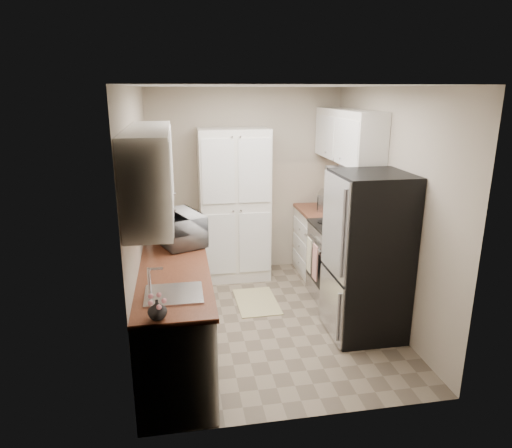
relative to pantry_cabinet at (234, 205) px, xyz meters
name	(u,v)px	position (x,y,z in m)	size (l,w,h in m)	color
ground	(268,320)	(0.20, -1.32, -1.00)	(3.20, 3.20, 0.00)	#7A6B56
room_shell	(268,176)	(0.18, -1.32, 0.63)	(2.64, 3.24, 2.52)	#AFA28E
pantry_cabinet	(234,205)	(0.00, 0.00, 0.00)	(0.90, 0.55, 2.00)	silver
base_cabinet_left	(176,309)	(-0.79, -1.75, -0.56)	(0.60, 2.30, 0.88)	silver
countertop_left	(174,264)	(-0.79, -1.75, -0.10)	(0.63, 2.33, 0.04)	brown
base_cabinet_right	(322,243)	(1.19, -0.12, -0.56)	(0.60, 0.80, 0.88)	silver
countertop_right	(323,211)	(1.19, -0.12, -0.10)	(0.63, 0.83, 0.04)	brown
electric_range	(341,262)	(1.17, -0.93, -0.52)	(0.71, 0.78, 1.13)	#B7B7BC
refrigerator	(368,256)	(1.14, -1.73, -0.15)	(0.70, 0.72, 1.70)	#B7B7BC
microwave	(179,228)	(-0.72, -1.22, 0.09)	(0.60, 0.41, 0.33)	#AAAAAF
wine_bottle	(166,220)	(-0.86, -0.86, 0.09)	(0.09, 0.09, 0.34)	black
flower_vase	(157,309)	(-0.90, -2.83, -0.01)	(0.14, 0.14, 0.14)	silver
cutting_board	(189,220)	(-0.61, -0.79, 0.05)	(0.02, 0.22, 0.27)	green
toaster_oven	(331,201)	(1.29, -0.12, 0.04)	(0.32, 0.41, 0.24)	#A9A9AD
fruit_basket	(334,188)	(1.32, -0.15, 0.21)	(0.25, 0.25, 0.11)	orange
kitchen_mat	(257,302)	(0.15, -0.86, -0.99)	(0.48, 0.77, 0.01)	#C7BC81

